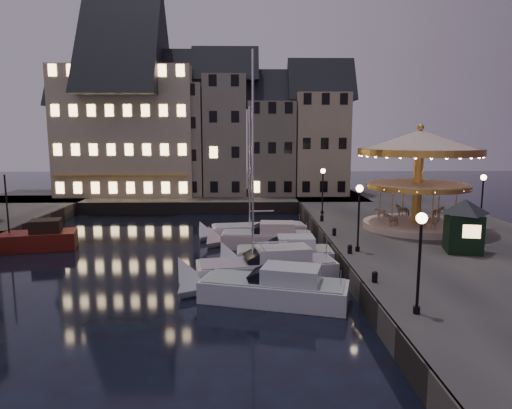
{
  "coord_description": "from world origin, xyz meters",
  "views": [
    {
      "loc": [
        0.31,
        -26.53,
        8.52
      ],
      "look_at": [
        1.0,
        8.0,
        3.2
      ],
      "focal_mm": 32.0,
      "sensor_mm": 36.0,
      "label": 1
    }
  ],
  "objects_px": {
    "bollard_b": "(350,249)",
    "ticket_kiosk": "(464,216)",
    "bollard_d": "(322,218)",
    "motorboat_f": "(252,232)",
    "bollard_c": "(334,231)",
    "streetlamp_b": "(359,208)",
    "red_fishing_boat": "(27,241)",
    "motorboat_d": "(278,256)",
    "streetlamp_c": "(323,185)",
    "streetlamp_d": "(482,193)",
    "motorboat_e": "(261,239)",
    "carousel": "(419,160)",
    "streetlamp_a": "(420,249)",
    "motorboat_c": "(260,269)",
    "motorboat_b": "(266,289)"
  },
  "relations": [
    {
      "from": "streetlamp_b",
      "to": "bollard_d",
      "type": "distance_m",
      "value": 10.3
    },
    {
      "from": "motorboat_c",
      "to": "red_fishing_boat",
      "type": "bearing_deg",
      "value": 156.47
    },
    {
      "from": "bollard_c",
      "to": "streetlamp_c",
      "type": "bearing_deg",
      "value": 86.19
    },
    {
      "from": "streetlamp_c",
      "to": "streetlamp_d",
      "type": "bearing_deg",
      "value": -29.91
    },
    {
      "from": "motorboat_d",
      "to": "motorboat_e",
      "type": "relative_size",
      "value": 0.92
    },
    {
      "from": "bollard_d",
      "to": "motorboat_b",
      "type": "height_order",
      "value": "motorboat_b"
    },
    {
      "from": "motorboat_b",
      "to": "motorboat_c",
      "type": "xyz_separation_m",
      "value": [
        -0.21,
        3.49,
        0.04
      ]
    },
    {
      "from": "streetlamp_d",
      "to": "motorboat_d",
      "type": "bearing_deg",
      "value": -160.96
    },
    {
      "from": "ticket_kiosk",
      "to": "bollard_d",
      "type": "bearing_deg",
      "value": 124.62
    },
    {
      "from": "bollard_d",
      "to": "ticket_kiosk",
      "type": "relative_size",
      "value": 0.15
    },
    {
      "from": "streetlamp_a",
      "to": "streetlamp_b",
      "type": "bearing_deg",
      "value": 90.0
    },
    {
      "from": "motorboat_e",
      "to": "red_fishing_boat",
      "type": "distance_m",
      "value": 17.44
    },
    {
      "from": "streetlamp_c",
      "to": "motorboat_f",
      "type": "xyz_separation_m",
      "value": [
        -6.49,
        -4.16,
        -3.49
      ]
    },
    {
      "from": "bollard_b",
      "to": "motorboat_c",
      "type": "bearing_deg",
      "value": -169.09
    },
    {
      "from": "bollard_c",
      "to": "motorboat_c",
      "type": "bearing_deg",
      "value": -132.39
    },
    {
      "from": "motorboat_d",
      "to": "carousel",
      "type": "bearing_deg",
      "value": 26.25
    },
    {
      "from": "streetlamp_d",
      "to": "motorboat_f",
      "type": "bearing_deg",
      "value": 172.5
    },
    {
      "from": "streetlamp_d",
      "to": "ticket_kiosk",
      "type": "relative_size",
      "value": 1.11
    },
    {
      "from": "bollard_b",
      "to": "bollard_c",
      "type": "xyz_separation_m",
      "value": [
        0.0,
        5.0,
        0.0
      ]
    },
    {
      "from": "ticket_kiosk",
      "to": "streetlamp_c",
      "type": "bearing_deg",
      "value": 115.22
    },
    {
      "from": "streetlamp_c",
      "to": "streetlamp_b",
      "type": "bearing_deg",
      "value": -90.0
    },
    {
      "from": "streetlamp_d",
      "to": "motorboat_c",
      "type": "bearing_deg",
      "value": -153.83
    },
    {
      "from": "motorboat_d",
      "to": "bollard_d",
      "type": "bearing_deg",
      "value": 63.54
    },
    {
      "from": "streetlamp_c",
      "to": "red_fishing_boat",
      "type": "bearing_deg",
      "value": -161.87
    },
    {
      "from": "motorboat_e",
      "to": "streetlamp_c",
      "type": "bearing_deg",
      "value": 50.71
    },
    {
      "from": "streetlamp_a",
      "to": "streetlamp_c",
      "type": "distance_m",
      "value": 23.5
    },
    {
      "from": "bollard_c",
      "to": "carousel",
      "type": "xyz_separation_m",
      "value": [
        6.78,
        2.37,
        4.96
      ]
    },
    {
      "from": "bollard_c",
      "to": "carousel",
      "type": "relative_size",
      "value": 0.06
    },
    {
      "from": "streetlamp_b",
      "to": "red_fishing_boat",
      "type": "height_order",
      "value": "red_fishing_boat"
    },
    {
      "from": "streetlamp_b",
      "to": "motorboat_d",
      "type": "relative_size",
      "value": 0.58
    },
    {
      "from": "streetlamp_b",
      "to": "motorboat_e",
      "type": "height_order",
      "value": "streetlamp_b"
    },
    {
      "from": "streetlamp_a",
      "to": "streetlamp_b",
      "type": "xyz_separation_m",
      "value": [
        0.0,
        10.0,
        0.0
      ]
    },
    {
      "from": "streetlamp_c",
      "to": "streetlamp_d",
      "type": "height_order",
      "value": "same"
    },
    {
      "from": "motorboat_b",
      "to": "ticket_kiosk",
      "type": "distance_m",
      "value": 13.61
    },
    {
      "from": "streetlamp_c",
      "to": "motorboat_b",
      "type": "distance_m",
      "value": 19.77
    },
    {
      "from": "red_fishing_boat",
      "to": "ticket_kiosk",
      "type": "distance_m",
      "value": 30.49
    },
    {
      "from": "motorboat_d",
      "to": "red_fishing_boat",
      "type": "height_order",
      "value": "red_fishing_boat"
    },
    {
      "from": "motorboat_c",
      "to": "motorboat_f",
      "type": "height_order",
      "value": "motorboat_c"
    },
    {
      "from": "motorboat_f",
      "to": "red_fishing_boat",
      "type": "bearing_deg",
      "value": -168.34
    },
    {
      "from": "bollard_d",
      "to": "motorboat_f",
      "type": "relative_size",
      "value": 0.05
    },
    {
      "from": "streetlamp_d",
      "to": "ticket_kiosk",
      "type": "height_order",
      "value": "streetlamp_d"
    },
    {
      "from": "streetlamp_d",
      "to": "ticket_kiosk",
      "type": "xyz_separation_m",
      "value": [
        -4.83,
        -7.24,
        -0.48
      ]
    },
    {
      "from": "bollard_b",
      "to": "ticket_kiosk",
      "type": "bearing_deg",
      "value": 2.07
    },
    {
      "from": "streetlamp_b",
      "to": "motorboat_c",
      "type": "height_order",
      "value": "motorboat_c"
    },
    {
      "from": "bollard_c",
      "to": "bollard_d",
      "type": "bearing_deg",
      "value": 90.0
    },
    {
      "from": "motorboat_e",
      "to": "red_fishing_boat",
      "type": "bearing_deg",
      "value": -178.38
    },
    {
      "from": "red_fishing_boat",
      "to": "ticket_kiosk",
      "type": "bearing_deg",
      "value": -11.65
    },
    {
      "from": "motorboat_e",
      "to": "carousel",
      "type": "bearing_deg",
      "value": 2.35
    },
    {
      "from": "bollard_c",
      "to": "ticket_kiosk",
      "type": "distance_m",
      "value": 8.73
    },
    {
      "from": "streetlamp_a",
      "to": "bollard_b",
      "type": "height_order",
      "value": "streetlamp_a"
    }
  ]
}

